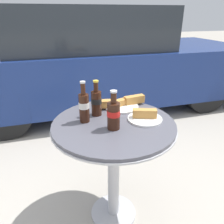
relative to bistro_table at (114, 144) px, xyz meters
The scene contains 8 objects.
ground_plane 0.61m from the bistro_table, ahead, with size 30.00×30.00×0.00m, color #A8A093.
bistro_table is the anchor object (origin of this frame).
cola_bottle_left 0.31m from the bistro_table, 160.56° to the left, with size 0.06×0.06×0.25m.
cola_bottle_right 0.25m from the bistro_table, 107.50° to the right, with size 0.07×0.07×0.23m.
cola_bottle_center 0.29m from the bistro_table, 119.77° to the left, with size 0.07×0.07×0.23m.
lunch_plate_near 0.30m from the bistro_table, 60.00° to the left, with size 0.35×0.23×0.07m.
lunch_plate_far 0.26m from the bistro_table, ahead, with size 0.21×0.21×0.07m.
parked_car 2.21m from the bistro_table, 79.19° to the left, with size 4.41×1.71×1.44m.
Camera 1 is at (-0.34, -1.12, 1.36)m, focal length 35.00 mm.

